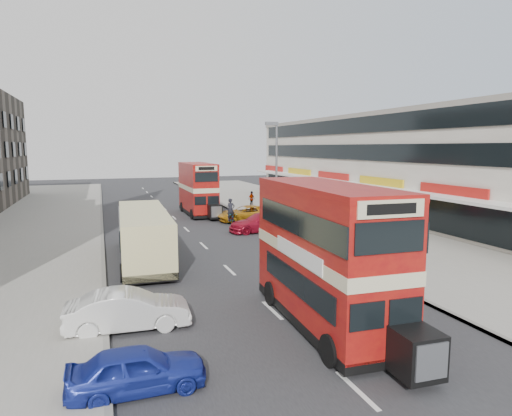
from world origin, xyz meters
name	(u,v)px	position (x,y,z in m)	size (l,w,h in m)	color
ground	(294,331)	(0.00, 0.00, 0.00)	(160.00, 160.00, 0.00)	#28282B
road_surface	(186,229)	(0.00, 20.00, 0.01)	(12.00, 90.00, 0.01)	#28282B
pavement_right	(326,220)	(12.00, 20.00, 0.07)	(12.00, 90.00, 0.15)	gray
pavement_left	(10,239)	(-12.00, 20.00, 0.07)	(12.00, 90.00, 0.15)	gray
kerb_left	(102,234)	(-6.10, 20.00, 0.07)	(0.20, 90.00, 0.16)	gray
kerb_right	(261,224)	(6.10, 20.00, 0.07)	(0.20, 90.00, 0.16)	gray
commercial_row	(392,164)	(19.95, 22.00, 4.70)	(9.90, 46.20, 9.30)	beige
street_lamp	(275,167)	(6.52, 18.00, 4.78)	(1.00, 0.20, 8.12)	slate
bus_main	(326,255)	(1.24, 0.09, 2.55)	(2.73, 8.87, 4.84)	black
bus_second	(198,189)	(2.47, 27.21, 2.44)	(2.33, 8.40, 4.62)	black
coach	(144,234)	(-3.92, 11.37, 1.54)	(2.88, 9.93, 2.61)	black
car_left_near	(137,369)	(-5.36, -2.16, 0.60)	(1.42, 3.52, 1.20)	#1B2B97
car_left_front	(128,310)	(-5.34, 2.00, 0.69)	(1.46, 4.19, 1.38)	silver
car_right_a	(261,222)	(5.08, 17.27, 0.70)	(1.97, 4.85, 1.41)	#A61027
car_right_b	(246,214)	(5.47, 21.97, 0.67)	(2.23, 4.83, 1.34)	#C37F13
car_right_c	(203,199)	(4.47, 33.93, 0.59)	(1.39, 3.46, 1.18)	#618CC3
pedestrian_near	(323,223)	(8.33, 13.65, 1.07)	(0.68, 0.46, 1.85)	gray
pedestrian_far	(252,199)	(8.62, 29.83, 0.94)	(0.93, 0.39, 1.58)	gray
cyclist	(231,216)	(3.73, 20.63, 0.73)	(0.82, 1.89, 2.17)	gray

